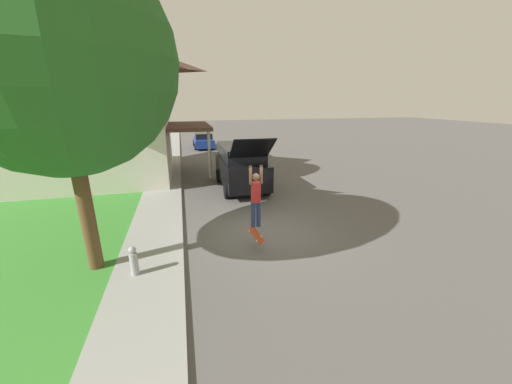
{
  "coord_description": "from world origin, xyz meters",
  "views": [
    {
      "loc": [
        -2.51,
        -8.61,
        4.31
      ],
      "look_at": [
        -0.07,
        0.75,
        1.21
      ],
      "focal_mm": 20.0,
      "sensor_mm": 36.0,
      "label": 1
    }
  ],
  "objects_px": {
    "skateboard": "(256,234)",
    "skateboarder": "(256,196)",
    "suv_parked": "(241,165)",
    "lawn_tree_near": "(57,59)",
    "car_down_street": "(203,140)",
    "fire_hydrant": "(134,261)",
    "lawn_tree_far": "(122,67)"
  },
  "relations": [
    {
      "from": "skateboard",
      "to": "skateboarder",
      "type": "bearing_deg",
      "value": 76.35
    },
    {
      "from": "skateboard",
      "to": "suv_parked",
      "type": "bearing_deg",
      "value": 82.45
    },
    {
      "from": "lawn_tree_near",
      "to": "skateboard",
      "type": "relative_size",
      "value": 9.54
    },
    {
      "from": "car_down_street",
      "to": "skateboarder",
      "type": "distance_m",
      "value": 20.31
    },
    {
      "from": "suv_parked",
      "to": "fire_hydrant",
      "type": "relative_size",
      "value": 6.87
    },
    {
      "from": "lawn_tree_near",
      "to": "fire_hydrant",
      "type": "relative_size",
      "value": 9.78
    },
    {
      "from": "lawn_tree_near",
      "to": "car_down_street",
      "type": "bearing_deg",
      "value": 77.62
    },
    {
      "from": "suv_parked",
      "to": "skateboard",
      "type": "distance_m",
      "value": 6.33
    },
    {
      "from": "lawn_tree_far",
      "to": "skateboard",
      "type": "relative_size",
      "value": 9.98
    },
    {
      "from": "car_down_street",
      "to": "skateboarder",
      "type": "height_order",
      "value": "skateboarder"
    },
    {
      "from": "lawn_tree_far",
      "to": "skateboard",
      "type": "bearing_deg",
      "value": -59.87
    },
    {
      "from": "lawn_tree_near",
      "to": "fire_hydrant",
      "type": "height_order",
      "value": "lawn_tree_near"
    },
    {
      "from": "lawn_tree_far",
      "to": "suv_parked",
      "type": "bearing_deg",
      "value": -13.95
    },
    {
      "from": "lawn_tree_near",
      "to": "lawn_tree_far",
      "type": "height_order",
      "value": "lawn_tree_far"
    },
    {
      "from": "lawn_tree_far",
      "to": "car_down_street",
      "type": "xyz_separation_m",
      "value": [
        4.42,
        12.86,
        -5.1
      ]
    },
    {
      "from": "lawn_tree_near",
      "to": "lawn_tree_far",
      "type": "bearing_deg",
      "value": 89.38
    },
    {
      "from": "suv_parked",
      "to": "fire_hydrant",
      "type": "height_order",
      "value": "suv_parked"
    },
    {
      "from": "suv_parked",
      "to": "fire_hydrant",
      "type": "bearing_deg",
      "value": -120.85
    },
    {
      "from": "car_down_street",
      "to": "skateboarder",
      "type": "xyz_separation_m",
      "value": [
        -0.04,
        -20.29,
        0.93
      ]
    },
    {
      "from": "suv_parked",
      "to": "car_down_street",
      "type": "xyz_separation_m",
      "value": [
        -0.76,
        14.15,
        -0.52
      ]
    },
    {
      "from": "lawn_tree_near",
      "to": "fire_hydrant",
      "type": "bearing_deg",
      "value": -32.43
    },
    {
      "from": "suv_parked",
      "to": "skateboarder",
      "type": "bearing_deg",
      "value": -97.46
    },
    {
      "from": "fire_hydrant",
      "to": "skateboard",
      "type": "bearing_deg",
      "value": 13.7
    },
    {
      "from": "lawn_tree_near",
      "to": "suv_parked",
      "type": "height_order",
      "value": "lawn_tree_near"
    },
    {
      "from": "lawn_tree_far",
      "to": "skateboarder",
      "type": "xyz_separation_m",
      "value": [
        4.38,
        -7.43,
        -4.17
      ]
    },
    {
      "from": "car_down_street",
      "to": "fire_hydrant",
      "type": "xyz_separation_m",
      "value": [
        -3.45,
        -21.2,
        -0.21
      ]
    },
    {
      "from": "lawn_tree_far",
      "to": "car_down_street",
      "type": "distance_m",
      "value": 14.53
    },
    {
      "from": "lawn_tree_far",
      "to": "skateboarder",
      "type": "relative_size",
      "value": 4.17
    },
    {
      "from": "fire_hydrant",
      "to": "lawn_tree_far",
      "type": "bearing_deg",
      "value": 96.67
    },
    {
      "from": "lawn_tree_far",
      "to": "fire_hydrant",
      "type": "bearing_deg",
      "value": -83.33
    },
    {
      "from": "lawn_tree_far",
      "to": "skateboard",
      "type": "height_order",
      "value": "lawn_tree_far"
    },
    {
      "from": "fire_hydrant",
      "to": "lawn_tree_near",
      "type": "bearing_deg",
      "value": 147.57
    }
  ]
}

